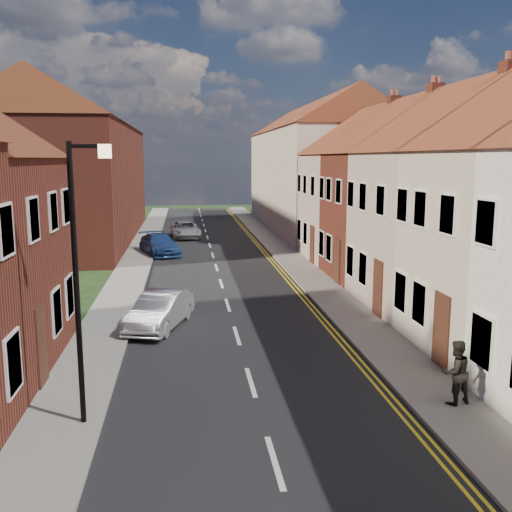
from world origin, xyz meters
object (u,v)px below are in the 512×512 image
car_distant (185,230)px  lamppost (80,267)px  car_far (159,244)px  car_mid (160,310)px  pedestrian_right (456,372)px

car_distant → lamppost: bearing=-99.2°
lamppost → car_far: 22.90m
car_mid → car_far: size_ratio=0.88×
car_distant → car_far: bearing=-107.2°
lamppost → car_distant: size_ratio=1.38×
lamppost → pedestrian_right: lamppost is taller
car_mid → pedestrian_right: 10.21m
car_mid → pedestrian_right: pedestrian_right is taller
pedestrian_right → lamppost: bearing=-13.7°
car_mid → car_distant: bearing=105.8°
lamppost → car_mid: (1.28, 7.24, -2.91)m
car_mid → car_far: bearing=110.5°
lamppost → car_mid: size_ratio=1.58×
lamppost → car_mid: 7.91m
car_far → pedestrian_right: (7.75, -22.81, 0.26)m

